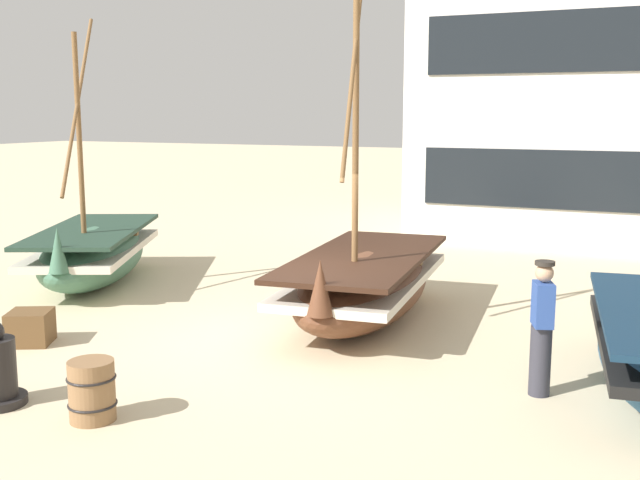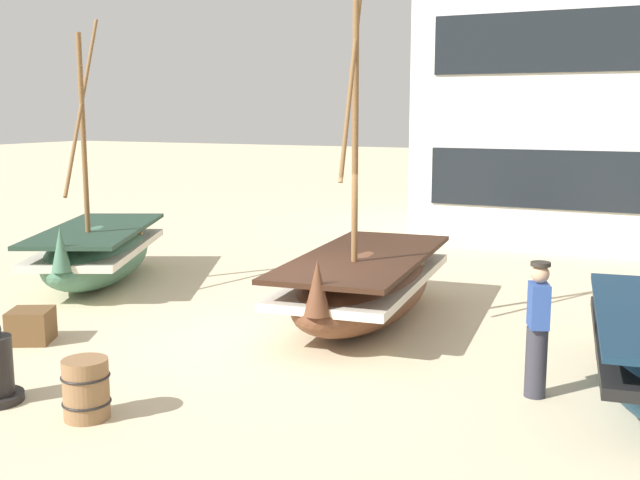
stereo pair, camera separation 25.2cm
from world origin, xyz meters
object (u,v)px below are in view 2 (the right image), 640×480
Objects in this scene: fishing_boat_far_right at (364,284)px; wooden_barrel at (86,389)px; cargo_crate at (31,326)px; harbor_building_main at (593,112)px; fishing_boat_near_left at (97,252)px; fisherman_by_hull at (537,331)px.

fishing_boat_far_right is 5.40m from wooden_barrel.
harbor_building_main is (6.21, 14.56, 3.20)m from cargo_crate.
harbor_building_main is at bearing 53.38° from fishing_boat_near_left.
wooden_barrel is at bearing -33.87° from cargo_crate.
fishing_boat_far_right is 3.99m from fisherman_by_hull.
fisherman_by_hull is (9.23, -2.60, 0.20)m from fishing_boat_near_left.
fisherman_by_hull reaches higher than cargo_crate.
wooden_barrel is at bearing -101.53° from harbor_building_main.
fisherman_by_hull is 5.36m from wooden_barrel.
fishing_boat_near_left is 0.61× the size of harbor_building_main.
cargo_crate is (1.92, -3.63, -0.38)m from fishing_boat_near_left.
fisherman_by_hull is 2.41× the size of wooden_barrel.
fishing_boat_near_left is 13.91m from harbor_building_main.
fishing_boat_far_right is at bearing 144.45° from fisherman_by_hull.
fisherman_by_hull reaches higher than wooden_barrel.
harbor_building_main is (8.13, 10.93, 2.82)m from fishing_boat_near_left.
harbor_building_main is (2.13, 11.22, 2.82)m from fishing_boat_far_right.
wooden_barrel is at bearing -146.68° from fisherman_by_hull.
fishing_boat_near_left is at bearing 164.25° from fisherman_by_hull.
fishing_boat_near_left is at bearing 130.71° from wooden_barrel.
harbor_building_main reaches higher than fishing_boat_near_left.
fisherman_by_hull is at bearing 7.99° from cargo_crate.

